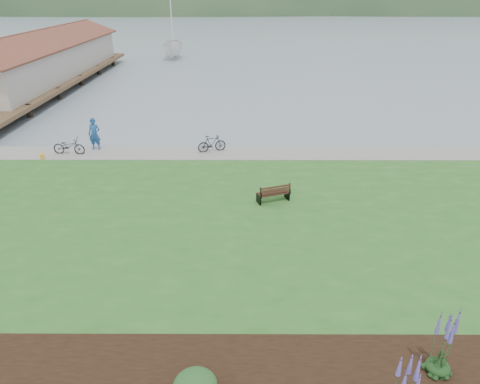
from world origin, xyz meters
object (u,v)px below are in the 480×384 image
(bicycle_a, at_px, (69,146))
(sailboat, at_px, (174,59))
(person, at_px, (94,131))
(park_bench, at_px, (274,193))

(bicycle_a, bearing_deg, sailboat, 3.82)
(person, xyz_separation_m, sailboat, (-0.87, 38.38, -1.54))
(bicycle_a, bearing_deg, person, -56.52)
(person, distance_m, sailboat, 38.42)
(park_bench, distance_m, person, 12.27)
(person, relative_size, bicycle_a, 1.22)
(park_bench, bearing_deg, sailboat, 84.17)
(person, relative_size, sailboat, 0.08)
(bicycle_a, bearing_deg, park_bench, -113.42)
(person, bearing_deg, park_bench, -30.02)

